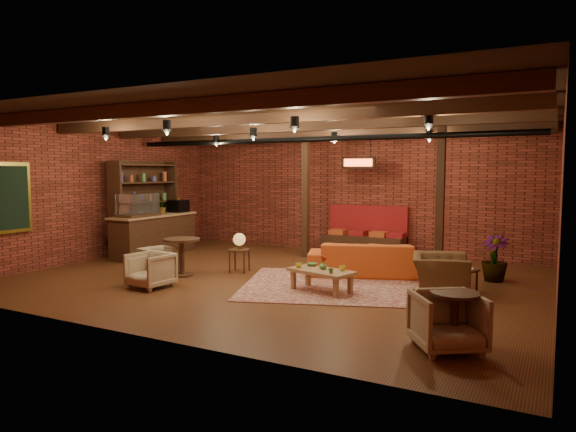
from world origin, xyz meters
The scene contains 29 objects.
floor centered at (0.00, 0.00, 0.00)m, with size 10.00×10.00×0.00m, color #3D210F.
ceiling centered at (0.00, 0.00, 3.20)m, with size 10.00×8.00×0.02m, color black.
wall_back centered at (0.00, 4.00, 1.60)m, with size 10.00×0.02×3.20m, color maroon.
wall_front centered at (0.00, -4.00, 1.60)m, with size 10.00×0.02×3.20m, color maroon.
wall_left centered at (-5.00, 0.00, 1.60)m, with size 0.02×8.00×3.20m, color maroon.
wall_right centered at (5.00, 0.00, 1.60)m, with size 0.02×8.00×3.20m, color maroon.
ceiling_beams centered at (0.00, 0.00, 3.08)m, with size 9.80×6.40×0.22m, color black, non-canonical shape.
ceiling_pipe centered at (0.00, 1.60, 2.85)m, with size 0.12×0.12×9.60m, color black.
post_left centered at (-0.60, 2.60, 1.60)m, with size 0.16×0.16×3.20m, color black.
post_right centered at (2.80, 2.00, 1.60)m, with size 0.16×0.16×3.20m, color black.
service_counter centered at (-4.10, 1.00, 0.80)m, with size 0.80×2.50×1.60m, color black, non-canonical shape.
plant_counter centered at (-4.00, 1.20, 1.22)m, with size 0.35×0.39×0.30m, color #337F33.
shelving_hutch centered at (-4.50, 1.10, 1.20)m, with size 0.52×2.00×2.40m, color black, non-canonical shape.
chalkboard_menu centered at (-4.93, -2.30, 1.60)m, with size 0.08×0.96×1.46m, color black.
banquette centered at (0.60, 3.55, 0.50)m, with size 2.10×0.70×1.00m, color maroon, non-canonical shape.
service_sign centered at (0.60, 3.10, 2.35)m, with size 0.86×0.06×0.30m, color #FF4F19.
ceiling_spotlights centered at (0.00, 0.00, 2.86)m, with size 6.40×4.40×0.28m, color black, non-canonical shape.
rug centered at (1.54, 0.02, 0.01)m, with size 3.86×2.95×0.01m, color maroon.
sofa centered at (1.54, 1.09, 0.35)m, with size 2.37×0.93×0.69m, color #C44D1B.
coffee_table centered at (1.29, -0.65, 0.36)m, with size 1.27×0.86×0.65m.
side_table_lamp centered at (-0.97, 0.17, 0.64)m, with size 0.48×0.48×0.84m.
round_table_left centered at (-1.79, -0.72, 0.52)m, with size 0.74×0.74×0.77m.
armchair_a centered at (-2.26, -0.90, 0.32)m, with size 0.63×0.59×0.65m, color beige.
armchair_b centered at (-1.62, -1.81, 0.36)m, with size 0.69×0.65×0.71m, color beige.
armchair_right centered at (3.21, 0.12, 0.47)m, with size 1.07×0.69×0.93m, color brown.
side_table_book centered at (3.57, 0.33, 0.41)m, with size 0.51×0.51×0.47m.
round_table_right centered at (3.92, -2.56, 0.46)m, with size 0.59×0.59×0.69m.
armchair_far centered at (3.86, -2.69, 0.39)m, with size 0.76×0.71×0.78m, color beige.
plant_tall centered at (3.91, 1.74, 1.36)m, with size 1.53×1.53×2.73m, color #4C7F4C.
Camera 1 is at (4.97, -8.86, 2.14)m, focal length 32.00 mm.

